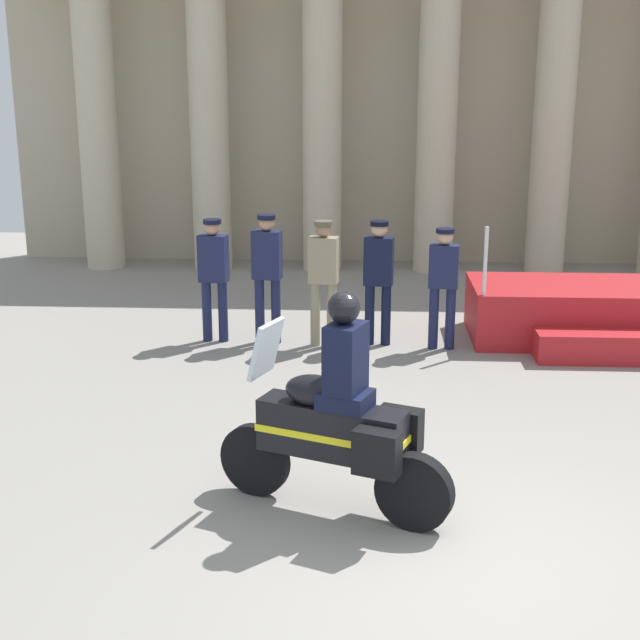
{
  "coord_description": "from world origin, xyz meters",
  "views": [
    {
      "loc": [
        -0.69,
        -6.02,
        3.53
      ],
      "look_at": [
        -1.19,
        3.12,
        1.0
      ],
      "focal_mm": 49.87,
      "sensor_mm": 36.0,
      "label": 1
    }
  ],
  "objects_px": {
    "officer_in_row_1": "(267,268)",
    "officer_in_row_0": "(214,270)",
    "officer_in_row_2": "(323,273)",
    "motorcycle_with_rider": "(340,423)",
    "officer_in_row_4": "(443,279)",
    "reviewing_stand": "(589,314)",
    "officer_in_row_3": "(378,273)"
  },
  "relations": [
    {
      "from": "officer_in_row_0",
      "to": "officer_in_row_1",
      "type": "distance_m",
      "value": 0.73
    },
    {
      "from": "officer_in_row_4",
      "to": "motorcycle_with_rider",
      "type": "bearing_deg",
      "value": 83.71
    },
    {
      "from": "officer_in_row_0",
      "to": "reviewing_stand",
      "type": "bearing_deg",
      "value": -168.39
    },
    {
      "from": "reviewing_stand",
      "to": "officer_in_row_3",
      "type": "xyz_separation_m",
      "value": [
        -2.89,
        -0.36,
        0.63
      ]
    },
    {
      "from": "reviewing_stand",
      "to": "officer_in_row_1",
      "type": "relative_size",
      "value": 1.83
    },
    {
      "from": "officer_in_row_0",
      "to": "officer_in_row_4",
      "type": "bearing_deg",
      "value": -175.34
    },
    {
      "from": "officer_in_row_0",
      "to": "officer_in_row_4",
      "type": "distance_m",
      "value": 3.07
    },
    {
      "from": "officer_in_row_2",
      "to": "officer_in_row_4",
      "type": "xyz_separation_m",
      "value": [
        1.58,
        -0.06,
        -0.04
      ]
    },
    {
      "from": "officer_in_row_2",
      "to": "motorcycle_with_rider",
      "type": "distance_m",
      "value": 4.76
    },
    {
      "from": "reviewing_stand",
      "to": "officer_in_row_0",
      "type": "distance_m",
      "value": 5.16
    },
    {
      "from": "officer_in_row_2",
      "to": "officer_in_row_3",
      "type": "distance_m",
      "value": 0.73
    },
    {
      "from": "officer_in_row_4",
      "to": "motorcycle_with_rider",
      "type": "distance_m",
      "value": 4.84
    },
    {
      "from": "reviewing_stand",
      "to": "officer_in_row_3",
      "type": "bearing_deg",
      "value": -172.88
    },
    {
      "from": "reviewing_stand",
      "to": "officer_in_row_4",
      "type": "relative_size",
      "value": 1.98
    },
    {
      "from": "officer_in_row_4",
      "to": "officer_in_row_3",
      "type": "bearing_deg",
      "value": -1.01
    },
    {
      "from": "officer_in_row_2",
      "to": "officer_in_row_3",
      "type": "relative_size",
      "value": 1.01
    },
    {
      "from": "officer_in_row_0",
      "to": "motorcycle_with_rider",
      "type": "height_order",
      "value": "motorcycle_with_rider"
    },
    {
      "from": "officer_in_row_1",
      "to": "officer_in_row_2",
      "type": "xyz_separation_m",
      "value": [
        0.76,
        -0.09,
        -0.04
      ]
    },
    {
      "from": "officer_in_row_3",
      "to": "officer_in_row_0",
      "type": "bearing_deg",
      "value": 6.85
    },
    {
      "from": "officer_in_row_1",
      "to": "motorcycle_with_rider",
      "type": "relative_size",
      "value": 0.89
    },
    {
      "from": "officer_in_row_1",
      "to": "officer_in_row_4",
      "type": "height_order",
      "value": "officer_in_row_1"
    },
    {
      "from": "reviewing_stand",
      "to": "officer_in_row_1",
      "type": "distance_m",
      "value": 4.45
    },
    {
      "from": "officer_in_row_3",
      "to": "officer_in_row_4",
      "type": "xyz_separation_m",
      "value": [
        0.85,
        -0.14,
        -0.04
      ]
    },
    {
      "from": "officer_in_row_0",
      "to": "officer_in_row_4",
      "type": "height_order",
      "value": "officer_in_row_0"
    },
    {
      "from": "reviewing_stand",
      "to": "motorcycle_with_rider",
      "type": "bearing_deg",
      "value": -122.08
    },
    {
      "from": "officer_in_row_2",
      "to": "motorcycle_with_rider",
      "type": "xyz_separation_m",
      "value": [
        0.38,
        -4.74,
        -0.21
      ]
    },
    {
      "from": "reviewing_stand",
      "to": "officer_in_row_1",
      "type": "xyz_separation_m",
      "value": [
        -4.38,
        -0.35,
        0.67
      ]
    },
    {
      "from": "officer_in_row_1",
      "to": "officer_in_row_3",
      "type": "bearing_deg",
      "value": -172.24
    },
    {
      "from": "officer_in_row_1",
      "to": "officer_in_row_0",
      "type": "bearing_deg",
      "value": 5.01
    },
    {
      "from": "officer_in_row_0",
      "to": "officer_in_row_1",
      "type": "bearing_deg",
      "value": -174.99
    },
    {
      "from": "reviewing_stand",
      "to": "motorcycle_with_rider",
      "type": "height_order",
      "value": "motorcycle_with_rider"
    },
    {
      "from": "motorcycle_with_rider",
      "to": "officer_in_row_2",
      "type": "bearing_deg",
      "value": -63.61
    }
  ]
}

